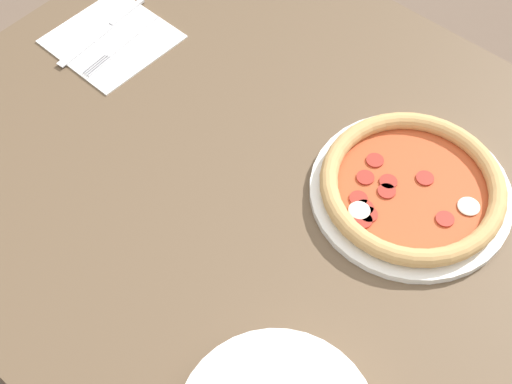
{
  "coord_description": "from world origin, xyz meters",
  "views": [
    {
      "loc": [
        -0.28,
        0.47,
        1.61
      ],
      "look_at": [
        0.09,
        0.04,
        0.78
      ],
      "focal_mm": 50.0,
      "sensor_mm": 36.0,
      "label": 1
    }
  ],
  "objects": [
    {
      "name": "dining_table",
      "position": [
        0.0,
        0.0,
        0.66
      ],
      "size": [
        1.31,
        0.89,
        0.76
      ],
      "color": "brown",
      "rests_on": "ground_plane"
    },
    {
      "name": "napkin",
      "position": [
        0.5,
        -0.05,
        0.76
      ],
      "size": [
        0.19,
        0.19,
        0.0
      ],
      "color": "white",
      "rests_on": "dining_table"
    },
    {
      "name": "fork",
      "position": [
        0.47,
        -0.05,
        0.77
      ],
      "size": [
        0.02,
        0.18,
        0.0
      ],
      "rotation": [
        0.0,
        0.0,
        1.65
      ],
      "color": "silver",
      "rests_on": "napkin"
    },
    {
      "name": "knife",
      "position": [
        0.52,
        -0.06,
        0.77
      ],
      "size": [
        0.03,
        0.2,
        0.01
      ],
      "rotation": [
        0.0,
        0.0,
        1.65
      ],
      "color": "silver",
      "rests_on": "napkin"
    },
    {
      "name": "pizza",
      "position": [
        -0.07,
        -0.11,
        0.78
      ],
      "size": [
        0.29,
        0.29,
        0.04
      ],
      "color": "white",
      "rests_on": "dining_table"
    }
  ]
}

